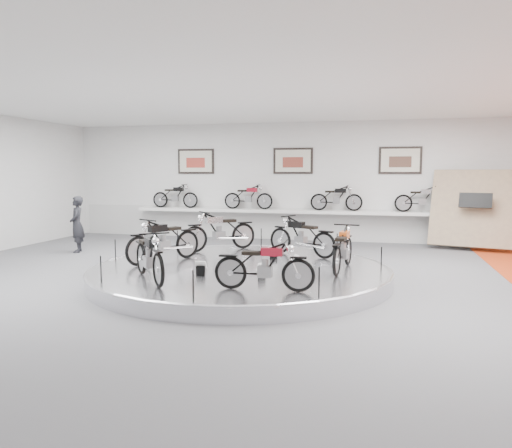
% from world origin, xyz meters
% --- Properties ---
extents(floor, '(16.00, 16.00, 0.00)m').
position_xyz_m(floor, '(0.00, 0.00, 0.00)').
color(floor, '#504F52').
rests_on(floor, ground).
extents(ceiling, '(16.00, 16.00, 0.00)m').
position_xyz_m(ceiling, '(0.00, 0.00, 4.00)').
color(ceiling, white).
rests_on(ceiling, wall_back).
extents(wall_back, '(16.00, 0.00, 16.00)m').
position_xyz_m(wall_back, '(0.00, 7.00, 2.00)').
color(wall_back, silver).
rests_on(wall_back, floor).
extents(dado_band, '(15.68, 0.04, 1.10)m').
position_xyz_m(dado_band, '(0.00, 6.98, 0.55)').
color(dado_band, '#BCBCBA').
rests_on(dado_band, floor).
extents(display_platform, '(6.40, 6.40, 0.30)m').
position_xyz_m(display_platform, '(0.00, 0.30, 0.15)').
color(display_platform, silver).
rests_on(display_platform, floor).
extents(platform_rim, '(6.40, 6.40, 0.10)m').
position_xyz_m(platform_rim, '(0.00, 0.30, 0.27)').
color(platform_rim, '#B2B2BA').
rests_on(platform_rim, display_platform).
extents(shelf, '(11.00, 0.55, 0.10)m').
position_xyz_m(shelf, '(0.00, 6.70, 1.00)').
color(shelf, silver).
rests_on(shelf, wall_back).
extents(poster_left, '(1.35, 0.06, 0.88)m').
position_xyz_m(poster_left, '(-3.50, 6.96, 2.70)').
color(poster_left, beige).
rests_on(poster_left, wall_back).
extents(poster_center, '(1.35, 0.06, 0.88)m').
position_xyz_m(poster_center, '(0.00, 6.96, 2.70)').
color(poster_center, beige).
rests_on(poster_center, wall_back).
extents(poster_right, '(1.35, 0.06, 0.88)m').
position_xyz_m(poster_right, '(3.50, 6.96, 2.70)').
color(poster_right, beige).
rests_on(poster_right, wall_back).
extents(display_panel, '(2.56, 1.52, 2.30)m').
position_xyz_m(display_panel, '(5.60, 6.10, 1.25)').
color(display_panel, tan).
rests_on(display_panel, floor).
extents(shelf_bike_a, '(1.22, 0.43, 0.73)m').
position_xyz_m(shelf_bike_a, '(-4.20, 6.70, 1.42)').
color(shelf_bike_a, black).
rests_on(shelf_bike_a, shelf).
extents(shelf_bike_b, '(1.22, 0.43, 0.73)m').
position_xyz_m(shelf_bike_b, '(-1.50, 6.70, 1.42)').
color(shelf_bike_b, maroon).
rests_on(shelf_bike_b, shelf).
extents(shelf_bike_c, '(1.22, 0.43, 0.73)m').
position_xyz_m(shelf_bike_c, '(1.50, 6.70, 1.42)').
color(shelf_bike_c, black).
rests_on(shelf_bike_c, shelf).
extents(shelf_bike_d, '(1.22, 0.43, 0.73)m').
position_xyz_m(shelf_bike_d, '(4.20, 6.70, 1.42)').
color(shelf_bike_d, '#A9A8AD').
rests_on(shelf_bike_d, shelf).
extents(bike_a, '(1.72, 1.27, 0.97)m').
position_xyz_m(bike_a, '(1.06, 2.01, 0.78)').
color(bike_a, black).
rests_on(bike_a, display_platform).
extents(bike_b, '(1.68, 1.67, 1.03)m').
position_xyz_m(bike_b, '(-1.11, 2.30, 0.82)').
color(bike_b, '#A9A8AD').
rests_on(bike_b, display_platform).
extents(bike_c, '(1.35, 1.78, 1.00)m').
position_xyz_m(bike_c, '(-1.83, 0.43, 0.80)').
color(bike_c, black).
rests_on(bike_c, display_platform).
extents(bike_d, '(1.48, 1.61, 0.95)m').
position_xyz_m(bike_d, '(-1.28, -1.43, 0.78)').
color(bike_d, black).
rests_on(bike_d, display_platform).
extents(bike_e, '(1.50, 0.58, 0.87)m').
position_xyz_m(bike_e, '(0.98, -1.68, 0.74)').
color(bike_e, maroon).
rests_on(bike_e, display_platform).
extents(bike_f, '(0.73, 1.63, 0.93)m').
position_xyz_m(bike_f, '(2.17, 0.41, 0.76)').
color(bike_f, '#BC4C18').
rests_on(bike_f, display_platform).
extents(visitor, '(0.62, 0.71, 1.63)m').
position_xyz_m(visitor, '(-5.63, 2.83, 0.82)').
color(visitor, black).
rests_on(visitor, floor).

